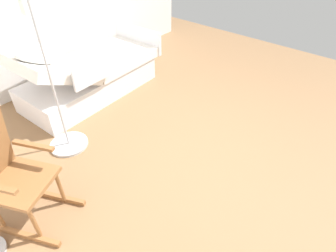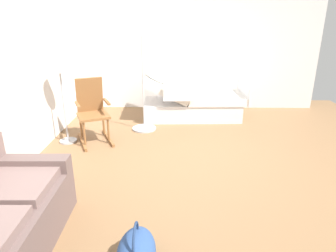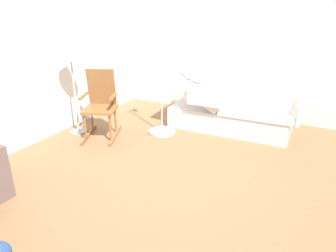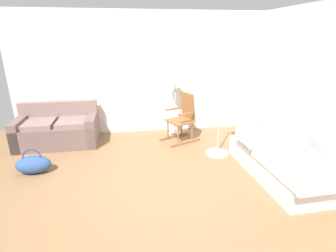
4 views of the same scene
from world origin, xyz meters
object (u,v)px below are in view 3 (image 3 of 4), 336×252
object	(u,v)px
rocking_chair	(101,105)
floor_lamp	(71,57)
iv_pole	(162,118)
hospital_bed	(231,111)

from	to	relation	value
rocking_chair	floor_lamp	world-z (taller)	floor_lamp
floor_lamp	iv_pole	distance (m)	1.69
hospital_bed	rocking_chair	size ratio (longest dim) A/B	2.02
hospital_bed	iv_pole	world-z (taller)	iv_pole
iv_pole	hospital_bed	bearing A→B (deg)	-52.10
rocking_chair	hospital_bed	bearing A→B (deg)	-54.15
hospital_bed	iv_pole	xyz separation A→B (m)	(-0.72, 0.92, -0.05)
hospital_bed	floor_lamp	xyz separation A→B (m)	(-1.34, 2.14, 0.93)
floor_lamp	iv_pole	size ratio (longest dim) A/B	0.88
floor_lamp	iv_pole	xyz separation A→B (m)	(0.63, -1.22, -0.98)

